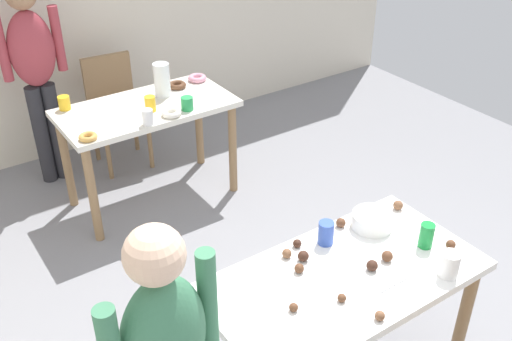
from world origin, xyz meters
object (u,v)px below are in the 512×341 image
dining_table_far (148,121)px  person_adult_far (35,67)px  dining_table_near (343,293)px  pitcher_far (162,80)px  chair_far_table (115,104)px  mixing_bowl (372,220)px  soda_can (426,236)px

dining_table_far → person_adult_far: person_adult_far is taller
dining_table_near → pitcher_far: pitcher_far is taller
chair_far_table → dining_table_far: bearing=-91.8°
pitcher_far → dining_table_near: bearing=-95.5°
mixing_bowl → dining_table_near: bearing=-151.1°
dining_table_far → mixing_bowl: mixing_bowl is taller
dining_table_near → person_adult_far: size_ratio=0.81×
chair_far_table → person_adult_far: 0.69m
dining_table_near → person_adult_far: bearing=99.9°
person_adult_far → pitcher_far: (0.69, -0.60, -0.06)m
dining_table_far → dining_table_near: bearing=-90.9°
mixing_bowl → pitcher_far: bearing=93.8°
mixing_bowl → soda_can: size_ratio=1.62×
mixing_bowl → chair_far_table: bearing=96.4°
soda_can → pitcher_far: size_ratio=0.52×
chair_far_table → soda_can: 2.84m
mixing_bowl → soda_can: bearing=-68.3°
dining_table_far → chair_far_table: (0.02, 0.67, -0.14)m
chair_far_table → soda_can: bearing=-82.2°
soda_can → pitcher_far: 2.23m
chair_far_table → mixing_bowl: size_ratio=4.39×
pitcher_far → soda_can: bearing=-84.1°
pitcher_far → person_adult_far: bearing=139.0°
person_adult_far → mixing_bowl: size_ratio=7.78×
dining_table_far → pitcher_far: (0.18, 0.09, 0.23)m
mixing_bowl → dining_table_far: bearing=99.3°
dining_table_far → soda_can: size_ratio=9.78×
dining_table_near → soda_can: (0.44, -0.06, 0.17)m
chair_far_table → person_adult_far: (-0.54, 0.02, 0.43)m
person_adult_far → soda_can: size_ratio=12.63×
mixing_bowl → person_adult_far: bearing=107.7°
chair_far_table → pitcher_far: size_ratio=3.68×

